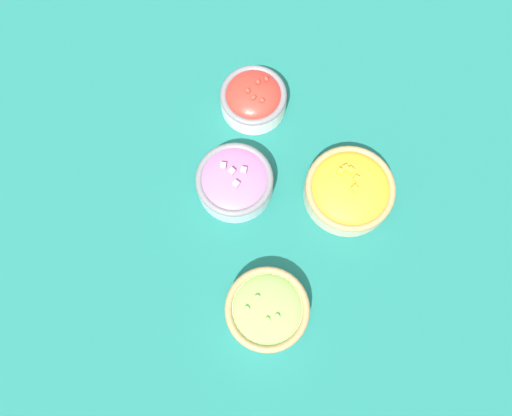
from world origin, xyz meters
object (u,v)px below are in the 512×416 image
(bowl_squash, at_px, (349,190))
(bowl_cherry_tomatoes, at_px, (253,98))
(bowl_red_onion, at_px, (235,182))
(bowl_lettuce, at_px, (267,309))

(bowl_squash, height_order, bowl_cherry_tomatoes, bowl_cherry_tomatoes)
(bowl_red_onion, relative_size, bowl_lettuce, 0.98)
(bowl_squash, height_order, bowl_lettuce, bowl_squash)
(bowl_squash, bearing_deg, bowl_red_onion, -138.72)
(bowl_red_onion, xyz_separation_m, bowl_lettuce, (0.19, -0.11, -0.00))
(bowl_red_onion, distance_m, bowl_cherry_tomatoes, 0.16)
(bowl_squash, xyz_separation_m, bowl_lettuce, (0.04, -0.24, -0.00))
(bowl_cherry_tomatoes, bearing_deg, bowl_red_onion, -55.99)
(bowl_red_onion, height_order, bowl_squash, bowl_squash)
(bowl_red_onion, relative_size, bowl_cherry_tomatoes, 1.11)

